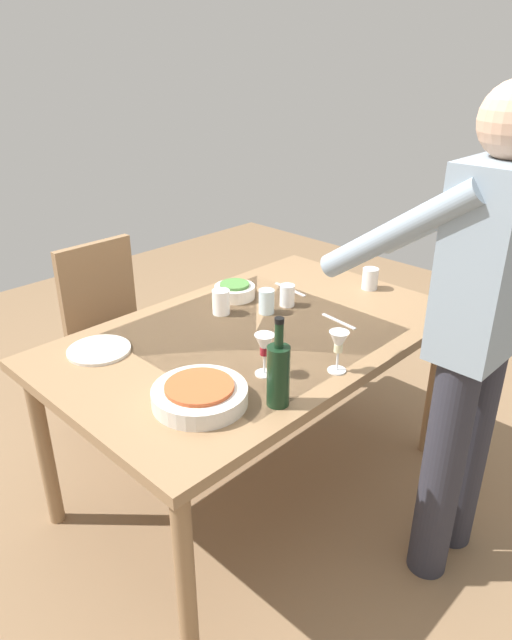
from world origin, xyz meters
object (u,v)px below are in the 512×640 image
(water_cup_near_left, at_px, (221,302))
(serving_bowl_pasta, at_px, (200,394))
(wine_bottle, at_px, (278,373))
(water_cup_far_left, at_px, (287,295))
(water_cup_far_right, at_px, (267,301))
(wine_glass_right, at_px, (339,344))
(side_bowl_salad, at_px, (235,290))
(wine_glass_left, at_px, (264,347))
(person_server, at_px, (475,324))
(dining_table, at_px, (256,347))
(dinner_plate_near, at_px, (99,350))
(water_cup_near_right, at_px, (370,279))
(chair_near, at_px, (112,324))

(water_cup_near_left, xyz_separation_m, serving_bowl_pasta, (0.50, 0.45, -0.02))
(wine_bottle, distance_m, water_cup_far_left, 0.76)
(water_cup_near_left, relative_size, water_cup_far_right, 1.01)
(wine_glass_right, distance_m, side_bowl_salad, 0.75)
(wine_bottle, xyz_separation_m, wine_glass_left, (-0.10, -0.15, -0.01))
(person_server, bearing_deg, serving_bowl_pasta, -37.33)
(dining_table, bearing_deg, dinner_plate_near, -29.81)
(dining_table, relative_size, water_cup_near_right, 16.41)
(wine_glass_left, relative_size, water_cup_far_left, 1.62)
(dining_table, bearing_deg, water_cup_near_left, -95.28)
(wine_bottle, xyz_separation_m, side_bowl_salad, (-0.49, -0.71, -0.08))
(wine_glass_left, xyz_separation_m, side_bowl_salad, (-0.39, -0.55, -0.07))
(water_cup_near_right, xyz_separation_m, water_cup_far_right, (0.53, -0.16, 0.00))
(dining_table, height_order, dinner_plate_near, dinner_plate_near)
(wine_glass_left, height_order, side_bowl_salad, wine_glass_left)
(chair_near, relative_size, wine_glass_right, 6.03)
(wine_glass_right, relative_size, serving_bowl_pasta, 0.50)
(water_cup_near_right, height_order, side_bowl_salad, water_cup_near_right)
(person_server, bearing_deg, chair_near, -78.52)
(chair_near, height_order, water_cup_near_right, chair_near)
(dining_table, xyz_separation_m, chair_near, (0.12, -0.88, -0.15))
(person_server, height_order, side_bowl_salad, person_server)
(person_server, height_order, wine_glass_left, person_server)
(chair_near, bearing_deg, water_cup_far_left, 116.10)
(chair_near, relative_size, water_cup_far_left, 9.74)
(chair_near, distance_m, wine_glass_left, 1.18)
(chair_near, relative_size, wine_glass_left, 6.03)
(wine_glass_left, bearing_deg, serving_bowl_pasta, -4.70)
(person_server, height_order, wine_bottle, person_server)
(wine_glass_left, bearing_deg, chair_near, -94.97)
(water_cup_far_right, xyz_separation_m, serving_bowl_pasta, (0.64, 0.32, -0.02))
(wine_glass_left, xyz_separation_m, serving_bowl_pasta, (0.27, -0.02, -0.07))
(wine_glass_right, height_order, dinner_plate_near, wine_glass_right)
(serving_bowl_pasta, distance_m, side_bowl_salad, 0.85)
(dinner_plate_near, bearing_deg, wine_bottle, 106.37)
(chair_near, bearing_deg, wine_glass_left, 85.03)
(wine_glass_right, bearing_deg, wine_glass_left, -40.82)
(wine_glass_left, relative_size, water_cup_far_right, 1.47)
(chair_near, distance_m, dinner_plate_near, 0.74)
(person_server, relative_size, wine_glass_left, 11.19)
(dining_table, bearing_deg, water_cup_far_right, -149.56)
(water_cup_far_right, xyz_separation_m, side_bowl_salad, (-0.02, -0.21, -0.02))
(water_cup_far_left, relative_size, dinner_plate_near, 0.41)
(serving_bowl_pasta, height_order, dinner_plate_near, serving_bowl_pasta)
(water_cup_near_right, xyz_separation_m, water_cup_far_left, (0.41, -0.15, -0.00))
(water_cup_near_right, relative_size, water_cup_far_right, 0.95)
(water_cup_near_left, relative_size, side_bowl_salad, 0.58)
(dinner_plate_near, bearing_deg, chair_near, -124.71)
(wine_bottle, relative_size, wine_glass_right, 1.96)
(person_server, xyz_separation_m, water_cup_near_right, (-0.47, -0.69, -0.16))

